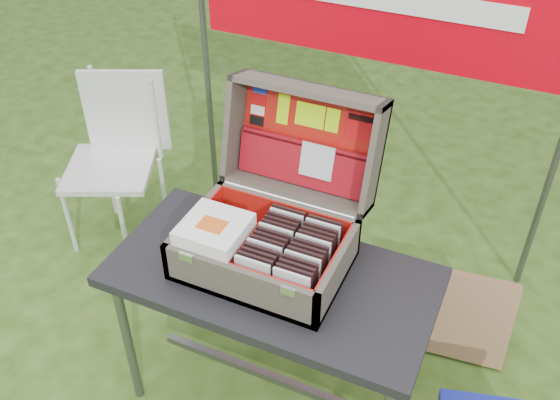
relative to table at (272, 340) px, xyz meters
The scene contains 89 objects.
ground 0.35m from the table, behind, with size 80.00×80.00×0.00m, color #2A4711.
table is the anchor object (origin of this frame).
table_top 0.33m from the table, ahead, with size 1.13×0.56×0.04m, color black.
table_leg_fl 0.55m from the table, 156.23° to the right, with size 0.04×0.04×0.66m, color #59595B.
table_leg_bl 0.55m from the table, 156.23° to the left, with size 0.04×0.04×0.66m, color #59595B.
table_leg_br 0.55m from the table, 23.77° to the left, with size 0.04×0.04×0.66m, color #59595B.
table_brace 0.23m from the table, 26.57° to the right, with size 0.98×0.03×0.03m, color #59595B.
suitcase 0.62m from the table, 114.70° to the left, with size 0.56×0.56×0.51m, color #62584C, non-canonical shape.
suitcase_base_bottom 0.37m from the table, 149.56° to the left, with size 0.56×0.40×0.02m, color #62584C.
suitcase_base_wall_front 0.46m from the table, 102.85° to the right, with size 0.56×0.02×0.15m, color #62584C.
suitcase_base_wall_back 0.48m from the table, 100.20° to the left, with size 0.56×0.02×0.15m, color #62584C.
suitcase_base_wall_left 0.52m from the table, behind, with size 0.02×0.40×0.15m, color #62584C.
suitcase_base_wall_right 0.48m from the table, ahead, with size 0.02×0.40×0.15m, color #62584C.
suitcase_liner_floor 0.38m from the table, 149.56° to the left, with size 0.51×0.35×0.01m, color red.
suitcase_latch_left 0.56m from the table, 140.82° to the right, with size 0.05×0.01×0.03m, color silver.
suitcase_latch_right 0.54m from the table, 51.37° to the right, with size 0.05×0.01×0.03m, color silver.
suitcase_hinge 0.55m from the table, 99.70° to the left, with size 0.02×0.02×0.50m, color silver.
suitcase_lid_back 0.77m from the table, 95.31° to the left, with size 0.56×0.40×0.02m, color #62584C.
suitcase_lid_rim_far 0.94m from the table, 95.47° to the left, with size 0.56×0.02×0.15m, color #62584C.
suitcase_lid_rim_near 0.58m from the table, 97.28° to the left, with size 0.56×0.02×0.15m, color #62584C.
suitcase_lid_rim_left 0.82m from the table, 131.49° to the left, with size 0.02×0.40×0.15m, color #62584C.
suitcase_lid_rim_right 0.79m from the table, 56.36° to the left, with size 0.02×0.40×0.15m, color #62584C.
suitcase_lid_liner 0.77m from the table, 95.49° to the left, with size 0.51×0.35×0.01m, color red.
suitcase_liner_wall_front 0.46m from the table, 103.98° to the right, with size 0.51×0.01×0.13m, color red.
suitcase_liner_wall_back 0.48m from the table, 100.90° to the left, with size 0.51×0.01×0.13m, color red.
suitcase_liner_wall_left 0.53m from the table, behind, with size 0.01×0.35×0.13m, color red.
suitcase_liner_wall_right 0.49m from the table, ahead, with size 0.01×0.35×0.13m, color red.
suitcase_lid_pocket 0.68m from the table, 96.15° to the left, with size 0.49×0.16×0.03m, color maroon.
suitcase_pocket_edge 0.75m from the table, 95.90° to the left, with size 0.48×0.02×0.02m, color maroon.
suitcase_pocket_cd 0.70m from the table, 86.33° to the left, with size 0.12×0.12×0.01m, color silver.
lid_sticker_cc_a 0.94m from the table, 119.65° to the left, with size 0.05×0.03×0.00m, color #1933B2.
lid_sticker_cc_b 0.90m from the table, 120.27° to the left, with size 0.05×0.03×0.00m, color red.
lid_sticker_cc_c 0.86m from the table, 120.91° to the left, with size 0.05×0.03×0.00m, color white.
lid_sticker_cc_d 0.82m from the table, 121.58° to the left, with size 0.05×0.03×0.00m, color black.
lid_card_neon_tall 0.86m from the table, 109.12° to the left, with size 0.04×0.11×0.00m, color #B8F40B.
lid_card_neon_main 0.85m from the table, 95.27° to the left, with size 0.11×0.08×0.00m, color #B8F40B.
lid_card_neon_small 0.85m from the table, 83.50° to the left, with size 0.05×0.08×0.00m, color #B8F40B.
lid_sticker_band 0.86m from the table, 70.39° to the left, with size 0.10×0.10×0.00m, color red.
lid_sticker_band_bar 0.89m from the table, 70.73° to the left, with size 0.09×0.02×0.00m, color black.
cd_left_0 0.47m from the table, 91.32° to the right, with size 0.12×0.01×0.14m, color silver.
cd_left_1 0.46m from the table, 91.59° to the right, with size 0.12×0.01×0.14m, color black.
cd_left_2 0.46m from the table, 91.99° to the right, with size 0.12×0.01×0.14m, color black.
cd_left_3 0.45m from the table, 92.67° to the right, with size 0.12×0.01×0.14m, color black.
cd_left_4 0.45m from the table, 94.05° to the right, with size 0.12×0.01×0.14m, color silver.
cd_left_5 0.45m from the table, 98.35° to the right, with size 0.12×0.01×0.14m, color black.
cd_left_6 0.45m from the table, 153.98° to the left, with size 0.12×0.01×0.14m, color black.
cd_left_7 0.45m from the table, 97.32° to the left, with size 0.12×0.01×0.14m, color black.
cd_left_8 0.45m from the table, 93.79° to the left, with size 0.12×0.01×0.14m, color silver.
cd_left_9 0.46m from the table, 92.56° to the left, with size 0.12×0.01×0.14m, color black.
cd_left_10 0.46m from the table, 91.93° to the left, with size 0.12×0.01×0.14m, color black.
cd_left_11 0.46m from the table, 91.55° to the left, with size 0.12×0.01×0.14m, color black.
cd_left_12 0.47m from the table, 91.29° to the left, with size 0.12×0.01×0.14m, color silver.
cd_left_13 0.48m from the table, 91.11° to the left, with size 0.12×0.01×0.14m, color black.
cd_right_0 0.49m from the table, 44.68° to the right, with size 0.12×0.01×0.14m, color silver.
cd_right_1 0.48m from the table, 39.43° to the right, with size 0.12×0.01×0.14m, color black.
cd_right_2 0.48m from the table, 33.25° to the right, with size 0.12×0.01×0.14m, color black.
cd_right_3 0.47m from the table, 26.05° to the right, with size 0.12×0.01×0.14m, color black.
cd_right_4 0.47m from the table, 17.86° to the right, with size 0.12×0.01×0.14m, color silver.
cd_right_5 0.47m from the table, ahead, with size 0.12×0.01×0.14m, color black.
cd_right_6 0.47m from the table, ahead, with size 0.12×0.01×0.14m, color black.
cd_right_7 0.47m from the table, 10.08° to the left, with size 0.12×0.01×0.14m, color black.
cd_right_8 0.47m from the table, 19.01° to the left, with size 0.12×0.01×0.14m, color silver.
cd_right_9 0.47m from the table, 27.08° to the left, with size 0.12×0.01×0.14m, color black.
cd_right_10 0.48m from the table, 34.13° to the left, with size 0.12×0.01×0.14m, color black.
cd_right_11 0.48m from the table, 40.18° to the left, with size 0.12×0.01×0.14m, color black.
cd_right_12 0.49m from the table, 45.32° to the left, with size 0.12×0.01×0.14m, color silver.
cd_right_13 0.49m from the table, 49.67° to the left, with size 0.12×0.01×0.14m, color black.
songbook_0 0.54m from the table, 163.95° to the right, with size 0.21×0.21×0.01m, color white.
songbook_1 0.54m from the table, 163.95° to the right, with size 0.21×0.21×0.01m, color white.
songbook_2 0.55m from the table, 163.95° to the right, with size 0.21×0.21×0.01m, color white.
songbook_3 0.55m from the table, 163.95° to the right, with size 0.21×0.21×0.01m, color white.
songbook_4 0.56m from the table, 163.95° to the right, with size 0.21×0.21×0.01m, color white.
songbook_5 0.56m from the table, 163.95° to the right, with size 0.21×0.21×0.01m, color white.
songbook_6 0.57m from the table, 163.95° to the right, with size 0.21×0.21×0.01m, color white.
songbook_7 0.57m from the table, 163.95° to the right, with size 0.21×0.21×0.01m, color white.
songbook_8 0.58m from the table, 163.95° to the right, with size 0.21×0.21×0.01m, color white.
songbook_9 0.58m from the table, 163.95° to the right, with size 0.21×0.21×0.01m, color white.
songbook_graphic 0.58m from the table, 161.08° to the right, with size 0.09×0.07×0.00m, color #D85919.
chair 1.27m from the table, 154.35° to the left, with size 0.41×0.45×0.90m, color silver, non-canonical shape.
chair_seat 1.27m from the table, 154.35° to the left, with size 0.41×0.41×0.03m, color silver.
chair_backrest 1.40m from the table, 146.95° to the left, with size 0.41×0.03×0.43m, color silver.
chair_leg_fl 1.37m from the table, 164.13° to the left, with size 0.02×0.02×0.46m, color silver.
chair_leg_fr 1.04m from the table, 158.86° to the left, with size 0.02×0.02×0.46m, color silver.
chair_leg_bl 1.50m from the table, 151.23° to the left, with size 0.02×0.02×0.46m, color silver.
chair_leg_br 1.21m from the table, 143.25° to the left, with size 0.02×0.02×0.46m, color silver.
chair_upright_left 1.54m from the table, 150.55° to the left, with size 0.02×0.02×0.43m, color silver.
chair_upright_right 1.26m from the table, 142.48° to the left, with size 0.02×0.02×0.43m, color silver.
cardboard_box 0.87m from the table, 41.43° to the left, with size 0.37×0.06×0.39m, color #865E44.
banner_post_left 1.50m from the table, 128.61° to the left, with size 0.03×0.03×1.70m, color #59595B.
Camera 1 is at (0.70, -1.38, 2.21)m, focal length 40.00 mm.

